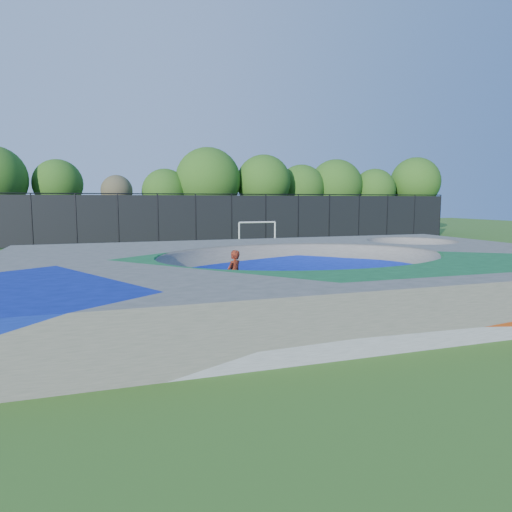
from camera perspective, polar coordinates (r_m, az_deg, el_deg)
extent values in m
plane|color=#33621B|center=(17.38, 5.82, -4.63)|extent=(120.00, 120.00, 0.00)
cube|color=gray|center=(17.25, 5.85, -2.19)|extent=(22.00, 14.00, 1.50)
imported|color=red|center=(15.72, -2.77, -2.51)|extent=(0.78, 0.73, 1.79)
cube|color=black|center=(15.89, -2.75, -5.61)|extent=(0.71, 0.71, 0.05)
cylinder|color=silver|center=(33.56, -2.11, 2.60)|extent=(0.12, 0.12, 1.87)
cylinder|color=silver|center=(34.46, 2.38, 2.71)|extent=(0.12, 0.12, 1.87)
cylinder|color=silver|center=(33.93, 0.16, 4.24)|extent=(2.81, 0.12, 0.12)
cylinder|color=black|center=(36.89, -26.21, 3.94)|extent=(0.09, 0.09, 4.00)
cylinder|color=black|center=(36.60, -21.55, 4.15)|extent=(0.09, 0.09, 4.00)
cylinder|color=black|center=(36.56, -16.84, 4.34)|extent=(0.09, 0.09, 4.00)
cylinder|color=black|center=(36.77, -12.15, 4.49)|extent=(0.09, 0.09, 4.00)
cylinder|color=black|center=(37.22, -7.54, 4.61)|extent=(0.09, 0.09, 4.00)
cylinder|color=black|center=(37.90, -3.07, 4.70)|extent=(0.09, 0.09, 4.00)
cylinder|color=black|center=(38.80, 1.22, 4.76)|extent=(0.09, 0.09, 4.00)
cylinder|color=black|center=(39.90, 5.30, 4.80)|extent=(0.09, 0.09, 4.00)
cylinder|color=black|center=(41.20, 9.13, 4.81)|extent=(0.09, 0.09, 4.00)
cylinder|color=black|center=(42.67, 12.72, 4.80)|extent=(0.09, 0.09, 4.00)
cylinder|color=black|center=(44.29, 16.06, 4.77)|extent=(0.09, 0.09, 4.00)
cylinder|color=black|center=(46.05, 19.15, 4.73)|extent=(0.09, 0.09, 4.00)
cylinder|color=black|center=(47.93, 22.01, 4.68)|extent=(0.09, 0.09, 4.00)
cube|color=black|center=(37.22, -7.54, 4.61)|extent=(48.00, 0.03, 3.80)
cylinder|color=black|center=(37.19, -7.59, 7.69)|extent=(48.00, 0.08, 0.08)
cylinder|color=#442D22|center=(42.60, -23.32, 3.96)|extent=(0.44, 0.44, 3.36)
sphere|color=#285817|center=(42.59, -23.53, 8.29)|extent=(4.11, 4.11, 4.11)
cylinder|color=#442D22|center=(40.38, -16.88, 3.99)|extent=(0.44, 0.44, 3.21)
sphere|color=brown|center=(40.35, -17.01, 7.83)|extent=(2.60, 2.60, 2.60)
cylinder|color=#442D22|center=(41.48, -11.20, 3.89)|extent=(0.44, 0.44, 2.72)
sphere|color=#285817|center=(41.43, -11.29, 7.87)|extent=(4.06, 4.06, 4.06)
cylinder|color=#442D22|center=(41.82, -5.96, 4.25)|extent=(0.44, 0.44, 3.08)
sphere|color=#285817|center=(41.82, -6.03, 9.39)|extent=(5.88, 5.88, 5.88)
cylinder|color=#442D22|center=(42.86, 0.94, 4.50)|extent=(0.44, 0.44, 3.30)
sphere|color=#285817|center=(42.85, 0.95, 9.23)|extent=(5.03, 5.03, 5.03)
cylinder|color=#442D22|center=(45.81, 5.63, 4.38)|extent=(0.44, 0.44, 2.90)
sphere|color=#285817|center=(45.78, 5.67, 8.39)|extent=(4.70, 4.70, 4.70)
cylinder|color=#442D22|center=(47.46, 9.83, 4.38)|extent=(0.44, 0.44, 2.87)
sphere|color=#285817|center=(47.44, 9.92, 8.57)|extent=(5.43, 5.43, 5.43)
cylinder|color=#442D22|center=(48.70, 14.46, 4.36)|extent=(0.44, 0.44, 2.93)
sphere|color=#285817|center=(48.67, 14.57, 7.99)|extent=(4.31, 4.31, 4.31)
cylinder|color=#442D22|center=(50.93, 19.13, 4.62)|extent=(0.44, 0.44, 3.49)
sphere|color=#285817|center=(50.93, 19.29, 8.72)|extent=(5.09, 5.09, 5.09)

